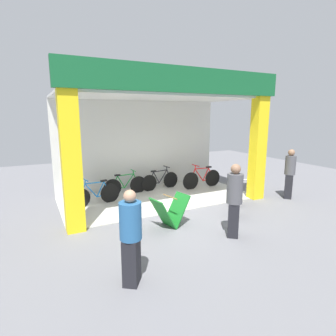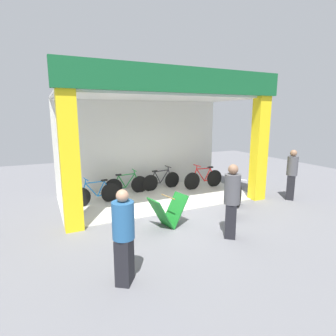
# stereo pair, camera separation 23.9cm
# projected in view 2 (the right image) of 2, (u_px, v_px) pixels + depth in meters

# --- Properties ---
(ground_plane) EXTENTS (20.41, 20.41, 0.00)m
(ground_plane) POSITION_uv_depth(u_px,v_px,m) (179.00, 212.00, 7.88)
(ground_plane) COLOR slate
(ground_plane) RESTS_ON ground
(shop_facade) EXTENTS (6.41, 3.34, 3.97)m
(shop_facade) POSITION_uv_depth(u_px,v_px,m) (156.00, 133.00, 8.93)
(shop_facade) COLOR beige
(shop_facade) RESTS_ON ground
(bicycle_inside_0) EXTENTS (1.55, 0.43, 0.85)m
(bicycle_inside_0) POSITION_uv_depth(u_px,v_px,m) (127.00, 185.00, 9.51)
(bicycle_inside_0) COLOR black
(bicycle_inside_0) RESTS_ON ground
(bicycle_inside_1) EXTENTS (1.67, 0.46, 0.92)m
(bicycle_inside_1) POSITION_uv_depth(u_px,v_px,m) (204.00, 179.00, 10.31)
(bicycle_inside_1) COLOR black
(bicycle_inside_1) RESTS_ON ground
(bicycle_inside_2) EXTENTS (1.54, 0.43, 0.85)m
(bicycle_inside_2) POSITION_uv_depth(u_px,v_px,m) (161.00, 181.00, 10.15)
(bicycle_inside_2) COLOR black
(bicycle_inside_2) RESTS_ON ground
(bicycle_inside_3) EXTENTS (1.57, 0.43, 0.87)m
(bicycle_inside_3) POSITION_uv_depth(u_px,v_px,m) (96.00, 194.00, 8.42)
(bicycle_inside_3) COLOR black
(bicycle_inside_3) RESTS_ON ground
(bicycle_parked_0) EXTENTS (1.25, 1.12, 0.90)m
(bicycle_parked_0) POSITION_uv_depth(u_px,v_px,m) (237.00, 200.00, 7.78)
(bicycle_parked_0) COLOR black
(bicycle_parked_0) RESTS_ON ground
(sandwich_board_sign) EXTENTS (1.00, 0.70, 0.79)m
(sandwich_board_sign) POSITION_uv_depth(u_px,v_px,m) (168.00, 211.00, 6.77)
(sandwich_board_sign) COLOR #197226
(sandwich_board_sign) RESTS_ON ground
(pedestrian_0) EXTENTS (0.65, 0.58, 1.65)m
(pedestrian_0) POSITION_uv_depth(u_px,v_px,m) (292.00, 174.00, 8.90)
(pedestrian_0) COLOR black
(pedestrian_0) RESTS_ON ground
(pedestrian_1) EXTENTS (0.58, 0.63, 1.69)m
(pedestrian_1) POSITION_uv_depth(u_px,v_px,m) (232.00, 200.00, 6.12)
(pedestrian_1) COLOR black
(pedestrian_1) RESTS_ON ground
(pedestrian_2) EXTENTS (0.50, 0.50, 1.61)m
(pedestrian_2) POSITION_uv_depth(u_px,v_px,m) (124.00, 236.00, 4.40)
(pedestrian_2) COLOR black
(pedestrian_2) RESTS_ON ground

